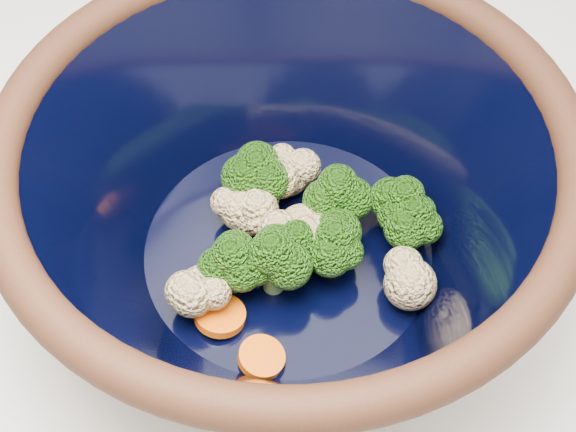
{
  "coord_description": "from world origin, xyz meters",
  "views": [
    {
      "loc": [
        0.06,
        -0.22,
        1.38
      ],
      "look_at": [
        -0.09,
        0.04,
        0.97
      ],
      "focal_mm": 50.0,
      "sensor_mm": 36.0,
      "label": 1
    }
  ],
  "objects": [
    {
      "name": "vegetable_pile",
      "position": [
        -0.08,
        0.05,
        0.96
      ],
      "size": [
        0.16,
        0.17,
        0.06
      ],
      "color": "#608442",
      "rests_on": "mixing_bowl"
    },
    {
      "name": "mixing_bowl",
      "position": [
        -0.09,
        0.04,
        0.98
      ],
      "size": [
        0.4,
        0.4,
        0.15
      ],
      "rotation": [
        0.0,
        0.0,
        0.25
      ],
      "color": "black",
      "rests_on": "counter"
    }
  ]
}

